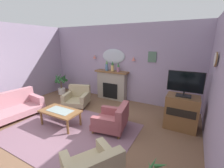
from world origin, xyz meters
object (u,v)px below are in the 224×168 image
(framed_picture, at_px, (152,57))
(armchair_near_fireplace, at_px, (77,97))
(mantel_vase_right, at_px, (118,67))
(wall_sconce_left, at_px, (95,57))
(wall_mirror, at_px, (113,56))
(wall_sconce_right, at_px, (134,59))
(fireplace, at_px, (112,85))
(mantel_vase_left, at_px, (112,67))
(tv_flatscreen, at_px, (185,83))
(coffee_table, at_px, (60,112))
(potted_plant_corner_palm, at_px, (61,83))
(tv_cabinet, at_px, (181,112))
(wall_clock, at_px, (216,59))
(floral_couch, at_px, (9,108))
(armchair_in_corner, at_px, (113,119))
(mantel_vase_centre, at_px, (107,66))

(framed_picture, bearing_deg, armchair_near_fireplace, -150.10)
(mantel_vase_right, xyz_separation_m, wall_sconce_left, (-1.15, 0.12, 0.34))
(wall_mirror, xyz_separation_m, wall_sconce_right, (0.85, -0.05, -0.05))
(fireplace, bearing_deg, wall_mirror, 90.00)
(mantel_vase_left, bearing_deg, armchair_near_fireplace, -126.41)
(tv_flatscreen, bearing_deg, armchair_near_fireplace, -177.75)
(wall_mirror, distance_m, coffee_table, 2.93)
(fireplace, distance_m, potted_plant_corner_palm, 2.31)
(armchair_near_fireplace, height_order, tv_cabinet, tv_cabinet)
(mantel_vase_left, height_order, tv_cabinet, mantel_vase_left)
(wall_sconce_left, relative_size, tv_flatscreen, 0.17)
(fireplace, height_order, armchair_near_fireplace, fireplace)
(framed_picture, bearing_deg, mantel_vase_left, -172.92)
(wall_sconce_left, relative_size, tv_cabinet, 0.16)
(wall_clock, bearing_deg, fireplace, 156.52)
(mantel_vase_right, xyz_separation_m, floral_couch, (-2.26, -2.85, -1.00))
(floral_couch, relative_size, tv_cabinet, 2.00)
(framed_picture, relative_size, tv_flatscreen, 0.43)
(mantel_vase_left, xyz_separation_m, wall_sconce_left, (-0.90, 0.12, 0.32))
(armchair_in_corner, height_order, potted_plant_corner_palm, potted_plant_corner_palm)
(mantel_vase_centre, distance_m, mantel_vase_right, 0.50)
(floral_couch, relative_size, armchair_in_corner, 1.91)
(tv_cabinet, bearing_deg, armchair_in_corner, -147.85)
(wall_clock, height_order, framed_picture, wall_clock)
(mantel_vase_centre, xyz_separation_m, coffee_table, (-0.07, -2.43, -0.97))
(fireplace, relative_size, armchair_in_corner, 1.44)
(tv_flatscreen, bearing_deg, wall_mirror, 156.19)
(wall_sconce_left, xyz_separation_m, wall_clock, (4.01, -1.47, 0.24))
(wall_sconce_right, xyz_separation_m, coffee_table, (-1.12, -2.55, -1.28))
(floral_couch, height_order, armchair_in_corner, floral_couch)
(mantel_vase_centre, distance_m, armchair_near_fireplace, 1.65)
(mantel_vase_right, relative_size, wall_clock, 1.09)
(floral_couch, height_order, armchair_near_fireplace, floral_couch)
(coffee_table, distance_m, tv_flatscreen, 3.37)
(mantel_vase_left, bearing_deg, coffee_table, -97.55)
(floral_couch, xyz_separation_m, tv_flatscreen, (4.61, 1.85, 0.93))
(coffee_table, bearing_deg, tv_cabinet, 26.36)
(armchair_in_corner, bearing_deg, framed_picture, 79.82)
(potted_plant_corner_palm, bearing_deg, floral_couch, -83.04)
(fireplace, distance_m, framed_picture, 1.91)
(coffee_table, xyz_separation_m, potted_plant_corner_palm, (-1.98, 1.93, 0.11))
(wall_sconce_right, xyz_separation_m, tv_cabinet, (1.80, -1.10, -1.21))
(mantel_vase_left, distance_m, wall_sconce_left, 0.96)
(wall_sconce_left, distance_m, tv_flatscreen, 3.70)
(mantel_vase_centre, relative_size, armchair_in_corner, 0.44)
(fireplace, xyz_separation_m, wall_clock, (3.16, -1.37, 1.33))
(floral_couch, height_order, potted_plant_corner_palm, potted_plant_corner_palm)
(fireplace, height_order, potted_plant_corner_palm, fireplace)
(armchair_in_corner, distance_m, potted_plant_corner_palm, 3.67)
(wall_sconce_right, bearing_deg, potted_plant_corner_palm, -168.71)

